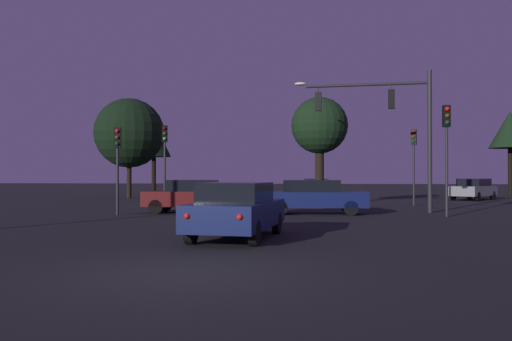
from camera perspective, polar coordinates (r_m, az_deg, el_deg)
The scene contains 15 objects.
ground_plane at distance 33.62m, azimuth 3.82°, elevation -3.50°, with size 168.00×168.00×0.00m, color black.
traffic_signal_mast_arm at distance 25.59m, azimuth 14.23°, elevation 5.83°, with size 6.38×0.64×6.62m.
traffic_light_corner_left at distance 29.10m, azimuth -9.88°, elevation 2.27°, with size 0.35×0.38×4.46m.
traffic_light_corner_right at distance 23.75m, azimuth -14.80°, elevation 1.92°, with size 0.35×0.38×3.84m.
traffic_light_median at distance 31.41m, azimuth 16.73°, elevation 1.98°, with size 0.36×0.39×4.39m.
traffic_light_far_side at distance 23.19m, azimuth 19.98°, elevation 3.32°, with size 0.31×0.36×4.64m.
car_nearside_lane at distance 14.26m, azimuth -2.06°, elevation -4.23°, with size 2.19×4.58×1.52m.
car_crossing_left at distance 23.58m, azimuth 6.33°, elevation -2.79°, with size 4.74×2.02×1.52m.
car_crossing_right at distance 24.39m, azimuth -7.17°, elevation -2.73°, with size 4.21×2.04×1.52m.
car_far_lane at distance 37.08m, azimuth 6.59°, elevation -2.00°, with size 2.07×4.45×1.52m.
car_parked_lot at distance 40.24m, azimuth 22.53°, elevation -1.85°, with size 4.06×4.70×1.52m.
tree_behind_sign at distance 49.37m, azimuth 25.86°, elevation 3.95°, with size 3.44×3.44×7.18m.
tree_left_far at distance 30.98m, azimuth 6.90°, elevation 4.75°, with size 3.31×3.31×6.32m.
tree_center_horizon at distance 41.54m, azimuth -13.59°, elevation 3.97°, with size 5.33×5.33×7.68m.
tree_lot_edge at distance 49.10m, azimuth -11.02°, elevation 3.32°, with size 3.13×3.13×6.74m.
Camera 1 is at (2.52, -8.98, 1.69)m, focal length 36.86 mm.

